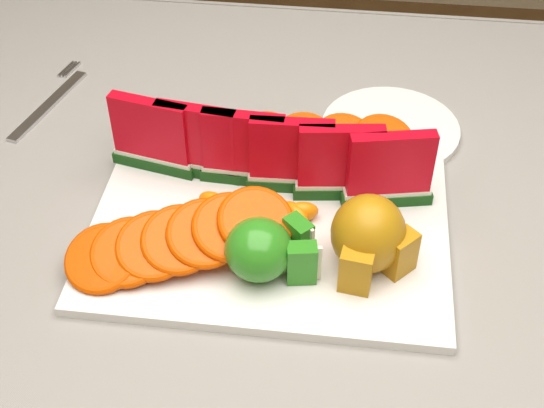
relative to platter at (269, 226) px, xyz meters
The scene contains 11 objects.
table 0.11m from the platter, 160.72° to the left, with size 1.40×0.90×0.75m.
tablecloth 0.05m from the platter, 160.72° to the left, with size 1.53×1.03×0.20m.
platter is the anchor object (origin of this frame).
apple_cluster 0.08m from the platter, 85.75° to the right, with size 0.11×0.09×0.07m.
pear_cluster 0.13m from the platter, 23.23° to the right, with size 0.10×0.10×0.09m.
side_plate 0.24m from the platter, 56.04° to the left, with size 0.20×0.20×0.01m.
fork 0.39m from the platter, 147.53° to the left, with size 0.06×0.19×0.00m.
watermelon_row 0.08m from the platter, 99.00° to the left, with size 0.39×0.07×0.10m.
orange_fan_front 0.12m from the platter, 142.66° to the right, with size 0.26×0.15×0.06m.
orange_fan_back 0.13m from the platter, 88.45° to the left, with size 0.33×0.10×0.04m.
tangerine_segments 0.02m from the platter, 140.03° to the left, with size 0.14×0.05×0.02m.
Camera 1 is at (0.08, -0.61, 1.37)m, focal length 50.00 mm.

